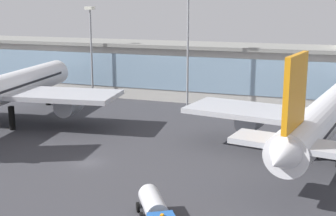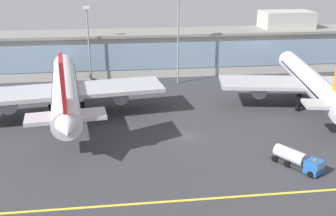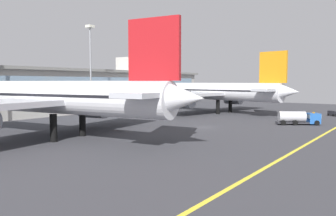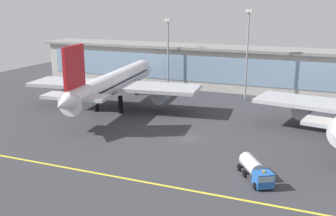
# 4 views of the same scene
# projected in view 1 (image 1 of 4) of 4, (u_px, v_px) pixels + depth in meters

# --- Properties ---
(ground_plane) EXTENTS (189.13, 189.13, 0.00)m
(ground_plane) POSITION_uv_depth(u_px,v_px,m) (88.00, 163.00, 66.60)
(ground_plane) COLOR #38383D
(terminal_building) EXTENTS (138.09, 14.00, 18.32)m
(terminal_building) POSITION_uv_depth(u_px,v_px,m) (197.00, 70.00, 109.89)
(terminal_building) COLOR beige
(terminal_building) RESTS_ON ground
(airliner_near_left) EXTENTS (44.40, 54.05, 18.09)m
(airliner_near_left) POSITION_uv_depth(u_px,v_px,m) (3.00, 90.00, 86.33)
(airliner_near_left) COLOR black
(airliner_near_left) RESTS_ON ground
(airliner_near_right) EXTENTS (43.49, 51.32, 17.19)m
(airliner_near_right) POSITION_uv_depth(u_px,v_px,m) (325.00, 117.00, 67.51)
(airliner_near_right) COLOR black
(airliner_near_right) RESTS_ON ground
(fuel_tanker_truck) EXTENTS (6.89, 8.94, 2.90)m
(fuel_tanker_truck) POSITION_uv_depth(u_px,v_px,m) (156.00, 213.00, 47.49)
(fuel_tanker_truck) COLOR black
(fuel_tanker_truck) RESTS_ON ground
(apron_light_mast_west) EXTENTS (1.80, 1.80, 24.54)m
(apron_light_mast_west) POSITION_uv_depth(u_px,v_px,m) (188.00, 35.00, 96.15)
(apron_light_mast_west) COLOR gray
(apron_light_mast_west) RESTS_ON ground
(apron_light_mast_centre) EXTENTS (1.80, 1.80, 21.62)m
(apron_light_mast_centre) POSITION_uv_depth(u_px,v_px,m) (91.00, 38.00, 108.22)
(apron_light_mast_centre) COLOR gray
(apron_light_mast_centre) RESTS_ON ground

